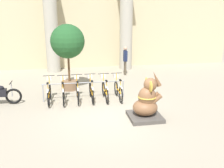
# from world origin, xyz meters

# --- Properties ---
(ground_plane) EXTENTS (60.00, 60.00, 0.00)m
(ground_plane) POSITION_xyz_m (0.00, 0.00, 0.00)
(ground_plane) COLOR #9E937F
(building_facade) EXTENTS (20.00, 0.20, 6.00)m
(building_facade) POSITION_xyz_m (0.00, 8.60, 3.00)
(building_facade) COLOR #C6B78E
(building_facade) RESTS_ON ground_plane
(column_left) EXTENTS (1.03, 1.03, 5.16)m
(column_left) POSITION_xyz_m (-2.33, 7.60, 2.62)
(column_left) COLOR #ADA899
(column_left) RESTS_ON ground_plane
(column_right) EXTENTS (1.03, 1.03, 5.16)m
(column_right) POSITION_xyz_m (2.33, 7.60, 2.62)
(column_right) COLOR #ADA899
(column_right) RESTS_ON ground_plane
(bike_rack) EXTENTS (3.51, 0.05, 0.77)m
(bike_rack) POSITION_xyz_m (-0.81, 1.95, 0.60)
(bike_rack) COLOR gray
(bike_rack) RESTS_ON ground_plane
(bicycle_0) EXTENTS (0.48, 1.67, 1.05)m
(bicycle_0) POSITION_xyz_m (-2.26, 1.86, 0.41)
(bicycle_0) COLOR black
(bicycle_0) RESTS_ON ground_plane
(bicycle_1) EXTENTS (0.48, 1.67, 1.05)m
(bicycle_1) POSITION_xyz_m (-1.68, 1.81, 0.41)
(bicycle_1) COLOR black
(bicycle_1) RESTS_ON ground_plane
(bicycle_2) EXTENTS (0.48, 1.67, 1.05)m
(bicycle_2) POSITION_xyz_m (-1.10, 1.84, 0.41)
(bicycle_2) COLOR black
(bicycle_2) RESTS_ON ground_plane
(bicycle_3) EXTENTS (0.48, 1.67, 1.05)m
(bicycle_3) POSITION_xyz_m (-0.51, 1.85, 0.41)
(bicycle_3) COLOR black
(bicycle_3) RESTS_ON ground_plane
(bicycle_4) EXTENTS (0.48, 1.67, 1.05)m
(bicycle_4) POSITION_xyz_m (0.07, 1.81, 0.41)
(bicycle_4) COLOR black
(bicycle_4) RESTS_ON ground_plane
(bicycle_5) EXTENTS (0.48, 1.67, 1.05)m
(bicycle_5) POSITION_xyz_m (0.65, 1.82, 0.41)
(bicycle_5) COLOR black
(bicycle_5) RESTS_ON ground_plane
(elephant_statue) EXTENTS (1.13, 1.13, 1.73)m
(elephant_statue) POSITION_xyz_m (1.20, -0.43, 0.59)
(elephant_statue) COLOR #4C4742
(elephant_statue) RESTS_ON ground_plane
(person_pedestrian) EXTENTS (0.23, 0.47, 1.71)m
(person_pedestrian) POSITION_xyz_m (1.92, 5.96, 1.03)
(person_pedestrian) COLOR brown
(person_pedestrian) RESTS_ON ground_plane
(potted_tree) EXTENTS (1.59, 1.59, 3.12)m
(potted_tree) POSITION_xyz_m (-1.40, 3.55, 2.20)
(potted_tree) COLOR brown
(potted_tree) RESTS_ON ground_plane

